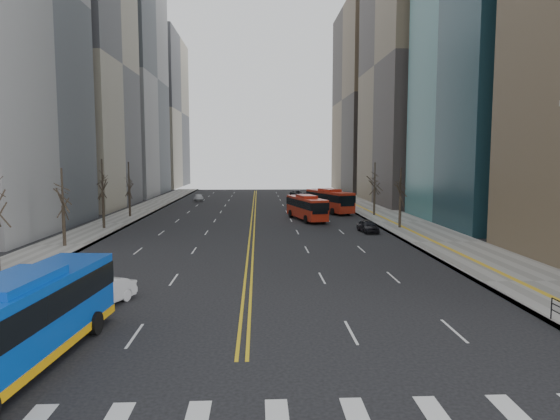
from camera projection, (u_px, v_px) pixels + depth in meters
name	position (u px, v px, depth m)	size (l,w,h in m)	color
sidewalk_right	(400.00, 222.00, 59.21)	(7.00, 130.00, 0.15)	gray
sidewalk_left	(110.00, 224.00, 57.73)	(5.00, 130.00, 0.15)	gray
centerline	(254.00, 214.00, 68.39)	(0.55, 100.00, 0.01)	gold
office_towers	(254.00, 56.00, 79.36)	(83.00, 134.00, 58.00)	gray
street_trees	(176.00, 187.00, 47.26)	(35.20, 47.20, 7.60)	#2E241C
blue_bus	(17.00, 322.00, 17.72)	(3.52, 12.08, 3.47)	#0B41B0
red_bus_near	(306.00, 206.00, 61.55)	(4.44, 9.99, 3.12)	red
red_bus_far	(329.00, 199.00, 70.36)	(5.70, 10.74, 3.35)	red
car_white	(100.00, 293.00, 25.64)	(1.48, 4.25, 1.40)	silver
car_dark_mid	(368.00, 226.00, 51.55)	(1.52, 3.78, 1.29)	black
car_silver	(199.00, 198.00, 89.01)	(1.65, 4.06, 1.18)	#A7A7AC
car_dark_far	(298.00, 194.00, 99.49)	(2.10, 4.54, 1.26)	black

